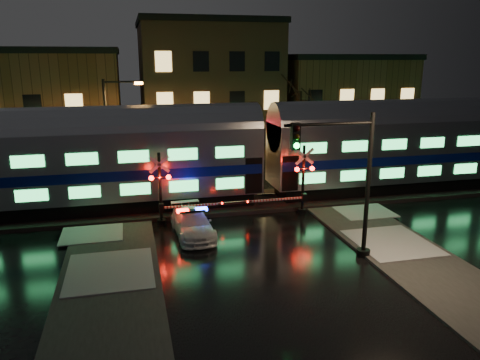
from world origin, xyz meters
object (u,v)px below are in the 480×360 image
object	(u,v)px
crossing_signal_right	(297,187)
crossing_signal_left	(168,196)
streetlight	(111,130)
traffic_light	(347,184)
police_car	(192,223)

from	to	relation	value
crossing_signal_right	crossing_signal_left	size ratio (longest dim) A/B	1.01
crossing_signal_right	crossing_signal_left	bearing A→B (deg)	-179.99
crossing_signal_right	streetlight	world-z (taller)	streetlight
traffic_light	streetlight	xyz separation A→B (m)	(-10.03, 12.89, 0.83)
police_car	traffic_light	size ratio (longest dim) A/B	0.69
traffic_light	streetlight	distance (m)	16.36
traffic_light	crossing_signal_right	bearing A→B (deg)	88.16
crossing_signal_left	streetlight	xyz separation A→B (m)	(-2.88, 6.70, 2.65)
police_car	traffic_light	world-z (taller)	traffic_light
police_car	streetlight	xyz separation A→B (m)	(-3.93, 8.50, 3.64)
crossing_signal_left	streetlight	bearing A→B (deg)	113.29
police_car	streetlight	distance (m)	10.05
police_car	traffic_light	bearing A→B (deg)	-38.89
police_car	crossing_signal_left	world-z (taller)	crossing_signal_left
traffic_light	streetlight	bearing A→B (deg)	127.06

